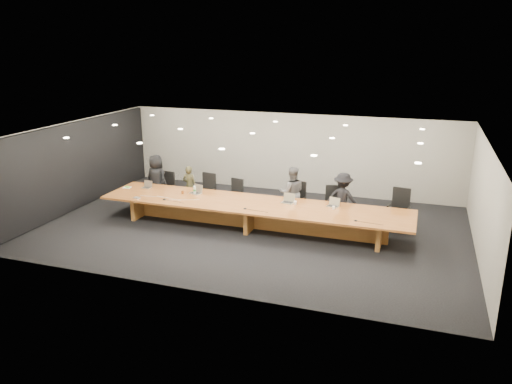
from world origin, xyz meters
TOP-DOWN VIEW (x-y plane):
  - ground at (0.00, 0.00)m, footprint 12.00×12.00m
  - back_wall at (0.00, 4.00)m, footprint 12.00×0.02m
  - left_wall_panel at (-5.94, 0.00)m, footprint 0.08×7.84m
  - conference_table at (0.00, 0.00)m, footprint 9.00×1.80m
  - chair_far_left at (-3.52, 1.31)m, footprint 0.61×0.61m
  - chair_left at (-2.02, 1.19)m, footprint 0.68×0.68m
  - chair_mid_left at (-1.06, 1.25)m, footprint 0.64×0.64m
  - chair_mid_right at (0.94, 1.29)m, footprint 0.66×0.66m
  - chair_right at (2.14, 1.15)m, footprint 0.72×0.72m
  - chair_far_right at (3.98, 1.25)m, footprint 0.69×0.69m
  - person_a at (-3.79, 1.21)m, footprint 0.88×0.65m
  - person_b at (-2.61, 1.25)m, footprint 0.51×0.35m
  - person_c at (0.84, 1.22)m, footprint 0.93×0.83m
  - person_d at (2.39, 1.18)m, footprint 1.08×0.73m
  - laptop_a at (-3.69, 0.38)m, footprint 0.31×0.23m
  - laptop_b at (-1.96, 0.34)m, footprint 0.41×0.36m
  - laptop_d at (0.94, 0.35)m, footprint 0.38×0.30m
  - laptop_e at (2.22, 0.43)m, footprint 0.37×0.32m
  - water_bottle at (-1.95, 0.27)m, footprint 0.10×0.10m
  - amber_mug at (-2.32, 0.19)m, footprint 0.09×0.09m
  - paper_cup_near at (1.18, 0.28)m, footprint 0.11×0.11m
  - paper_cup_far at (2.29, 0.20)m, footprint 0.10×0.10m
  - notepad at (-4.29, 0.22)m, footprint 0.27×0.23m
  - lime_gadget at (-4.27, 0.22)m, footprint 0.18×0.14m
  - av_box at (-3.40, -0.65)m, footprint 0.21×0.17m
  - mic_left at (-2.55, -0.52)m, footprint 0.14×0.14m
  - mic_center at (-0.04, -0.54)m, footprint 0.13×0.13m
  - mic_right at (3.00, -0.53)m, footprint 0.12×0.12m

SIDE VIEW (x-z plane):
  - ground at x=0.00m, z-range 0.00..0.00m
  - conference_table at x=0.00m, z-range 0.15..0.90m
  - chair_mid_left at x=-1.06m, z-range 0.00..1.04m
  - chair_far_left at x=-3.52m, z-range 0.00..1.05m
  - chair_mid_right at x=0.94m, z-range 0.00..1.13m
  - chair_right at x=2.14m, z-range 0.00..1.13m
  - chair_left at x=-2.02m, z-range 0.00..1.16m
  - chair_far_right at x=3.98m, z-range 0.00..1.20m
  - person_b at x=-2.61m, z-range 0.00..1.35m
  - notepad at x=-4.29m, z-range 0.75..0.76m
  - mic_right at x=3.00m, z-range 0.75..0.78m
  - mic_center at x=-0.04m, z-range 0.75..0.78m
  - av_box at x=-3.40m, z-range 0.75..0.78m
  - mic_left at x=-2.55m, z-range 0.75..0.78m
  - lime_gadget at x=-4.27m, z-range 0.76..0.79m
  - person_d at x=2.39m, z-range 0.00..1.55m
  - paper_cup_far at x=2.29m, z-range 0.75..0.84m
  - amber_mug at x=-2.32m, z-range 0.75..0.85m
  - person_c at x=0.84m, z-range 0.00..1.60m
  - paper_cup_near at x=1.18m, z-range 0.75..0.85m
  - person_a at x=-3.79m, z-range 0.00..1.64m
  - laptop_a at x=-3.69m, z-range 0.75..0.98m
  - water_bottle at x=-1.95m, z-range 0.75..1.00m
  - laptop_e at x=2.22m, z-range 0.75..1.00m
  - laptop_d at x=0.94m, z-range 0.75..1.02m
  - laptop_b at x=-1.96m, z-range 0.75..1.02m
  - left_wall_panel at x=-5.94m, z-range 0.00..2.74m
  - back_wall at x=0.00m, z-range 0.00..2.80m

